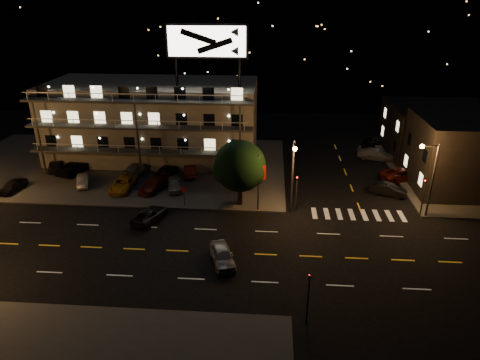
# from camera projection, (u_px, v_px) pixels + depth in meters

# --- Properties ---
(ground) EXTENTS (140.00, 140.00, 0.00)m
(ground) POSITION_uv_depth(u_px,v_px,m) (199.00, 252.00, 38.55)
(ground) COLOR black
(ground) RESTS_ON ground
(curb_nw) EXTENTS (44.00, 24.00, 0.15)m
(curb_nw) POSITION_uv_depth(u_px,v_px,m) (121.00, 165.00, 57.74)
(curb_nw) COLOR #3B3B38
(curb_nw) RESTS_ON ground
(curb_ne) EXTENTS (16.00, 24.00, 0.15)m
(curb_ne) POSITION_uv_depth(u_px,v_px,m) (456.00, 175.00, 54.76)
(curb_ne) COLOR #3B3B38
(curb_ne) RESTS_ON ground
(motel) EXTENTS (28.00, 13.80, 18.10)m
(motel) POSITION_uv_depth(u_px,v_px,m) (154.00, 120.00, 58.90)
(motel) COLOR gray
(motel) RESTS_ON ground
(side_bldg_front) EXTENTS (14.06, 10.00, 8.50)m
(side_bldg_front) POSITION_uv_depth(u_px,v_px,m) (477.00, 155.00, 49.43)
(side_bldg_front) COLOR black
(side_bldg_front) RESTS_ON ground
(side_bldg_back) EXTENTS (14.06, 12.00, 7.00)m
(side_bldg_back) POSITION_uv_depth(u_px,v_px,m) (439.00, 131.00, 60.69)
(side_bldg_back) COLOR black
(side_bldg_back) RESTS_ON ground
(hill_backdrop) EXTENTS (120.00, 25.00, 24.00)m
(hill_backdrop) POSITION_uv_depth(u_px,v_px,m) (220.00, 40.00, 97.15)
(hill_backdrop) COLOR black
(hill_backdrop) RESTS_ON ground
(streetlight_nc) EXTENTS (0.44, 1.92, 8.00)m
(streetlight_nc) POSITION_uv_depth(u_px,v_px,m) (293.00, 170.00, 43.23)
(streetlight_nc) COLOR #2D2D30
(streetlight_nc) RESTS_ON ground
(streetlight_ne) EXTENTS (1.92, 0.44, 8.00)m
(streetlight_ne) POSITION_uv_depth(u_px,v_px,m) (430.00, 173.00, 42.64)
(streetlight_ne) COLOR #2D2D30
(streetlight_ne) RESTS_ON ground
(signal_nw) EXTENTS (0.20, 0.27, 4.60)m
(signal_nw) POSITION_uv_depth(u_px,v_px,m) (296.00, 189.00, 44.67)
(signal_nw) COLOR #2D2D30
(signal_nw) RESTS_ON ground
(signal_sw) EXTENTS (0.20, 0.27, 4.60)m
(signal_sw) POSITION_uv_depth(u_px,v_px,m) (308.00, 294.00, 29.15)
(signal_sw) COLOR #2D2D30
(signal_sw) RESTS_ON ground
(signal_ne) EXTENTS (0.27, 0.20, 4.60)m
(signal_ne) POSITION_uv_depth(u_px,v_px,m) (424.00, 193.00, 43.79)
(signal_ne) COLOR #2D2D30
(signal_ne) RESTS_ON ground
(banner_north) EXTENTS (0.83, 0.16, 6.40)m
(banner_north) POSITION_uv_depth(u_px,v_px,m) (259.00, 181.00, 44.50)
(banner_north) COLOR #2D2D30
(banner_north) RESTS_ON ground
(stop_sign) EXTENTS (0.91, 0.11, 2.61)m
(stop_sign) POSITION_uv_depth(u_px,v_px,m) (184.00, 193.00, 45.90)
(stop_sign) COLOR #2D2D30
(stop_sign) RESTS_ON ground
(tree) EXTENTS (5.77, 5.55, 7.26)m
(tree) POSITION_uv_depth(u_px,v_px,m) (239.00, 167.00, 45.25)
(tree) COLOR black
(tree) RESTS_ON curb_nw
(lot_car_0) EXTENTS (2.24, 4.11, 1.33)m
(lot_car_0) POSITION_uv_depth(u_px,v_px,m) (13.00, 186.00, 49.77)
(lot_car_0) COLOR black
(lot_car_0) RESTS_ON curb_nw
(lot_car_1) EXTENTS (2.50, 3.96, 1.23)m
(lot_car_1) POSITION_uv_depth(u_px,v_px,m) (83.00, 180.00, 51.31)
(lot_car_1) COLOR gray
(lot_car_1) RESTS_ON curb_nw
(lot_car_2) EXTENTS (2.42, 4.96, 1.36)m
(lot_car_2) POSITION_uv_depth(u_px,v_px,m) (123.00, 184.00, 50.24)
(lot_car_2) COLOR #C68A12
(lot_car_2) RESTS_ON curb_nw
(lot_car_3) EXTENTS (3.51, 5.09, 1.37)m
(lot_car_3) POSITION_uv_depth(u_px,v_px,m) (154.00, 185.00, 50.04)
(lot_car_3) COLOR #4E140B
(lot_car_3) RESTS_ON curb_nw
(lot_car_4) EXTENTS (2.67, 4.23, 1.34)m
(lot_car_4) POSITION_uv_depth(u_px,v_px,m) (174.00, 184.00, 50.14)
(lot_car_4) COLOR gray
(lot_car_4) RESTS_ON curb_nw
(lot_car_5) EXTENTS (2.32, 4.13, 1.29)m
(lot_car_5) POSITION_uv_depth(u_px,v_px,m) (57.00, 165.00, 55.68)
(lot_car_5) COLOR black
(lot_car_5) RESTS_ON curb_nw
(lot_car_6) EXTENTS (3.72, 5.57, 1.42)m
(lot_car_6) POSITION_uv_depth(u_px,v_px,m) (74.00, 167.00, 54.95)
(lot_car_6) COLOR black
(lot_car_6) RESTS_ON curb_nw
(lot_car_7) EXTENTS (3.09, 5.38, 1.47)m
(lot_car_7) POSITION_uv_depth(u_px,v_px,m) (137.00, 169.00, 54.39)
(lot_car_7) COLOR gray
(lot_car_7) RESTS_ON curb_nw
(lot_car_8) EXTENTS (2.72, 4.41, 1.40)m
(lot_car_8) POSITION_uv_depth(u_px,v_px,m) (167.00, 170.00, 54.08)
(lot_car_8) COLOR black
(lot_car_8) RESTS_ON curb_nw
(lot_car_9) EXTENTS (2.07, 4.35, 1.38)m
(lot_car_9) POSITION_uv_depth(u_px,v_px,m) (190.00, 170.00, 54.09)
(lot_car_9) COLOR #4E140B
(lot_car_9) RESTS_ON curb_nw
(side_car_0) EXTENTS (4.42, 2.89, 1.38)m
(side_car_0) POSITION_uv_depth(u_px,v_px,m) (388.00, 189.00, 49.17)
(side_car_0) COLOR black
(side_car_0) RESTS_ON ground
(side_car_1) EXTENTS (6.06, 4.35, 1.53)m
(side_car_1) POSITION_uv_depth(u_px,v_px,m) (401.00, 174.00, 53.16)
(side_car_1) COLOR #4E140B
(side_car_1) RESTS_ON ground
(side_car_2) EXTENTS (5.57, 3.70, 1.50)m
(side_car_2) POSITION_uv_depth(u_px,v_px,m) (376.00, 154.00, 59.65)
(side_car_2) COLOR gray
(side_car_2) RESTS_ON ground
(side_car_3) EXTENTS (4.22, 2.77, 1.34)m
(side_car_3) POSITION_uv_depth(u_px,v_px,m) (376.00, 140.00, 65.52)
(side_car_3) COLOR black
(side_car_3) RESTS_ON ground
(road_car_east) EXTENTS (2.98, 4.64, 1.47)m
(road_car_east) POSITION_uv_depth(u_px,v_px,m) (222.00, 255.00, 36.70)
(road_car_east) COLOR gray
(road_car_east) RESTS_ON ground
(road_car_west) EXTENTS (3.51, 5.01, 1.27)m
(road_car_west) POSITION_uv_depth(u_px,v_px,m) (150.00, 215.00, 43.65)
(road_car_west) COLOR black
(road_car_west) RESTS_ON ground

